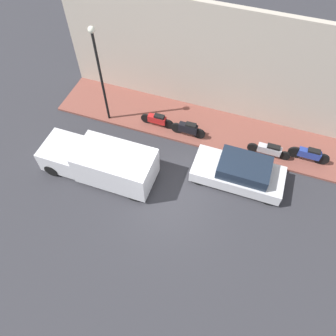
{
  "coord_description": "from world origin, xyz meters",
  "views": [
    {
      "loc": [
        -7.13,
        -2.39,
        12.74
      ],
      "look_at": [
        1.15,
        0.51,
        0.6
      ],
      "focal_mm": 35.0,
      "sensor_mm": 36.0,
      "label": 1
    }
  ],
  "objects_px": {
    "scooter_silver": "(269,150)",
    "streetlamp": "(99,67)",
    "delivery_van": "(100,162)",
    "motorcycle_red": "(157,120)",
    "parked_car": "(239,172)",
    "motorcycle_blue": "(309,154)",
    "motorcycle_black": "(188,129)"
  },
  "relations": [
    {
      "from": "motorcycle_red",
      "to": "streetlamp",
      "type": "distance_m",
      "value": 3.87
    },
    {
      "from": "streetlamp",
      "to": "parked_car",
      "type": "bearing_deg",
      "value": -102.37
    },
    {
      "from": "motorcycle_red",
      "to": "motorcycle_black",
      "type": "bearing_deg",
      "value": -94.3
    },
    {
      "from": "parked_car",
      "to": "streetlamp",
      "type": "bearing_deg",
      "value": 77.63
    },
    {
      "from": "motorcycle_black",
      "to": "streetlamp",
      "type": "height_order",
      "value": "streetlamp"
    },
    {
      "from": "motorcycle_black",
      "to": "motorcycle_blue",
      "type": "relative_size",
      "value": 0.94
    },
    {
      "from": "delivery_van",
      "to": "motorcycle_black",
      "type": "height_order",
      "value": "delivery_van"
    },
    {
      "from": "motorcycle_black",
      "to": "streetlamp",
      "type": "distance_m",
      "value": 5.15
    },
    {
      "from": "parked_car",
      "to": "motorcycle_blue",
      "type": "height_order",
      "value": "parked_car"
    },
    {
      "from": "motorcycle_red",
      "to": "streetlamp",
      "type": "height_order",
      "value": "streetlamp"
    },
    {
      "from": "motorcycle_blue",
      "to": "streetlamp",
      "type": "height_order",
      "value": "streetlamp"
    },
    {
      "from": "motorcycle_blue",
      "to": "motorcycle_red",
      "type": "bearing_deg",
      "value": 91.72
    },
    {
      "from": "delivery_van",
      "to": "scooter_silver",
      "type": "bearing_deg",
      "value": -63.58
    },
    {
      "from": "delivery_van",
      "to": "motorcycle_red",
      "type": "height_order",
      "value": "delivery_van"
    },
    {
      "from": "delivery_van",
      "to": "streetlamp",
      "type": "distance_m",
      "value": 4.31
    },
    {
      "from": "parked_car",
      "to": "delivery_van",
      "type": "relative_size",
      "value": 0.78
    },
    {
      "from": "motorcycle_red",
      "to": "parked_car",
      "type": "bearing_deg",
      "value": -112.48
    },
    {
      "from": "motorcycle_black",
      "to": "motorcycle_blue",
      "type": "distance_m",
      "value": 5.91
    },
    {
      "from": "parked_car",
      "to": "motorcycle_black",
      "type": "relative_size",
      "value": 2.29
    },
    {
      "from": "motorcycle_black",
      "to": "streetlamp",
      "type": "xyz_separation_m",
      "value": [
        -0.21,
        4.34,
        2.77
      ]
    },
    {
      "from": "scooter_silver",
      "to": "motorcycle_black",
      "type": "xyz_separation_m",
      "value": [
        -0.05,
        4.07,
        0.06
      ]
    },
    {
      "from": "parked_car",
      "to": "scooter_silver",
      "type": "bearing_deg",
      "value": -30.32
    },
    {
      "from": "motorcycle_red",
      "to": "motorcycle_blue",
      "type": "height_order",
      "value": "motorcycle_blue"
    },
    {
      "from": "delivery_van",
      "to": "motorcycle_blue",
      "type": "xyz_separation_m",
      "value": [
        3.89,
        -9.02,
        -0.32
      ]
    },
    {
      "from": "delivery_van",
      "to": "parked_car",
      "type": "bearing_deg",
      "value": -74.33
    },
    {
      "from": "parked_car",
      "to": "motorcycle_red",
      "type": "xyz_separation_m",
      "value": [
        1.94,
        4.7,
        -0.12
      ]
    },
    {
      "from": "parked_car",
      "to": "delivery_van",
      "type": "bearing_deg",
      "value": 105.67
    },
    {
      "from": "parked_car",
      "to": "streetlamp",
      "type": "xyz_separation_m",
      "value": [
        1.61,
        7.32,
        2.71
      ]
    },
    {
      "from": "scooter_silver",
      "to": "streetlamp",
      "type": "relative_size",
      "value": 0.4
    },
    {
      "from": "parked_car",
      "to": "motorcycle_black",
      "type": "distance_m",
      "value": 3.49
    },
    {
      "from": "delivery_van",
      "to": "motorcycle_red",
      "type": "relative_size",
      "value": 2.98
    },
    {
      "from": "streetlamp",
      "to": "motorcycle_blue",
      "type": "bearing_deg",
      "value": -86.83
    }
  ]
}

